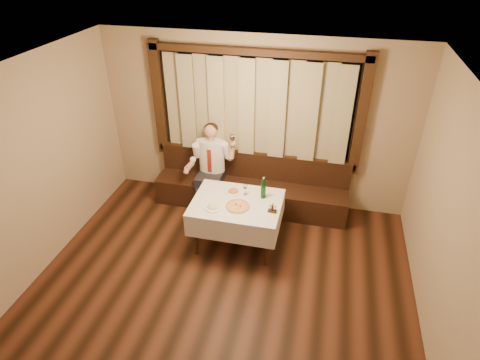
% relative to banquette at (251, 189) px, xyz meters
% --- Properties ---
extents(room, '(5.01, 6.01, 2.81)m').
position_rel_banquette_xyz_m(room, '(-0.00, -1.75, 1.19)').
color(room, black).
rests_on(room, ground).
extents(banquette, '(3.20, 0.61, 0.94)m').
position_rel_banquette_xyz_m(banquette, '(0.00, 0.00, 0.00)').
color(banquette, black).
rests_on(banquette, ground).
extents(dining_table, '(1.27, 0.97, 0.76)m').
position_rel_banquette_xyz_m(dining_table, '(0.00, -1.02, 0.34)').
color(dining_table, black).
rests_on(dining_table, ground).
extents(pizza, '(0.35, 0.35, 0.04)m').
position_rel_banquette_xyz_m(pizza, '(0.04, -1.15, 0.46)').
color(pizza, white).
rests_on(pizza, dining_table).
extents(pasta_red, '(0.25, 0.25, 0.08)m').
position_rel_banquette_xyz_m(pasta_red, '(-0.11, -0.80, 0.48)').
color(pasta_red, white).
rests_on(pasta_red, dining_table).
extents(pasta_cream, '(0.27, 0.27, 0.09)m').
position_rel_banquette_xyz_m(pasta_cream, '(-0.29, -1.23, 0.48)').
color(pasta_cream, white).
rests_on(pasta_cream, dining_table).
extents(green_bottle, '(0.07, 0.07, 0.34)m').
position_rel_banquette_xyz_m(green_bottle, '(0.34, -0.83, 0.59)').
color(green_bottle, '#0E4414').
rests_on(green_bottle, dining_table).
extents(table_wine_glass, '(0.07, 0.07, 0.18)m').
position_rel_banquette_xyz_m(table_wine_glass, '(0.08, -0.82, 0.58)').
color(table_wine_glass, white).
rests_on(table_wine_glass, dining_table).
extents(cruet_caddy, '(0.12, 0.07, 0.12)m').
position_rel_banquette_xyz_m(cruet_caddy, '(0.53, -1.15, 0.49)').
color(cruet_caddy, black).
rests_on(cruet_caddy, dining_table).
extents(seated_man, '(0.80, 0.60, 1.45)m').
position_rel_banquette_xyz_m(seated_man, '(-0.66, -0.09, 0.53)').
color(seated_man, black).
rests_on(seated_man, ground).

